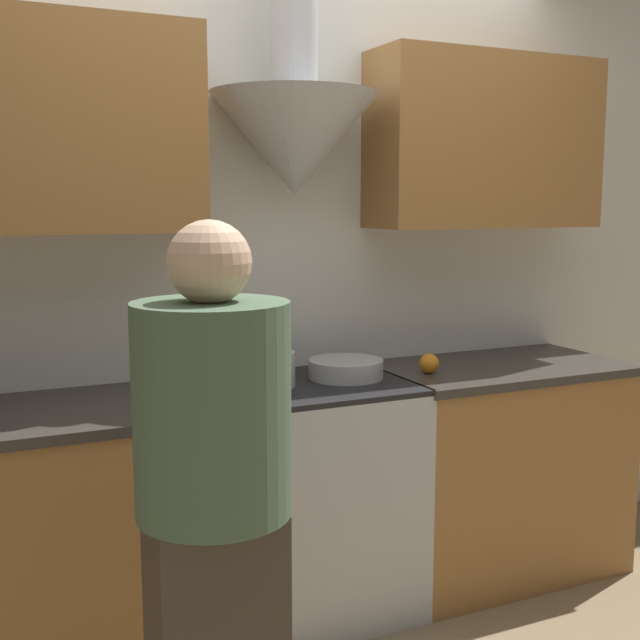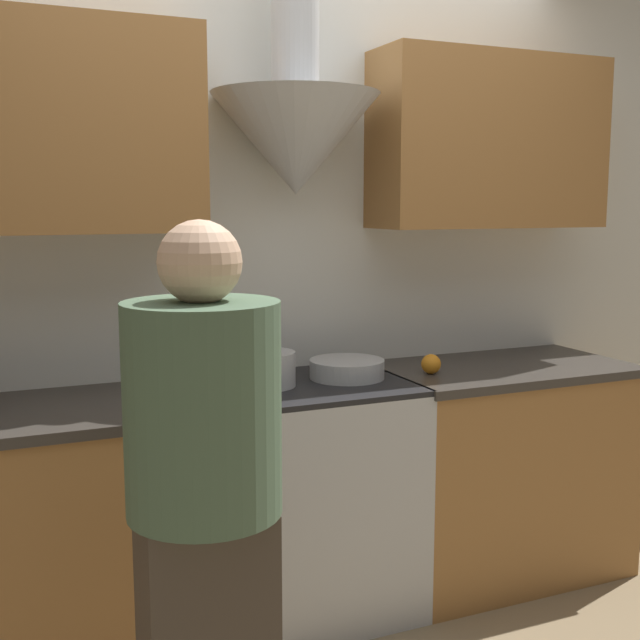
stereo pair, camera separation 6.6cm
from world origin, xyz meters
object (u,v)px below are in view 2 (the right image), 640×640
(stove_range, at_px, (309,496))
(mixing_bowl, at_px, (347,369))
(stock_pot, at_px, (265,369))
(orange_fruit, at_px, (431,364))
(person_foreground_left, at_px, (205,509))

(stove_range, bearing_deg, mixing_bowl, 7.42)
(mixing_bowl, bearing_deg, stock_pot, -178.92)
(mixing_bowl, xyz_separation_m, orange_fruit, (0.33, -0.06, 0.00))
(orange_fruit, bearing_deg, person_foreground_left, -143.35)
(mixing_bowl, height_order, orange_fruit, orange_fruit)
(stove_range, height_order, person_foreground_left, person_foreground_left)
(stock_pot, relative_size, mixing_bowl, 0.77)
(stove_range, bearing_deg, orange_fruit, -4.64)
(stock_pot, height_order, mixing_bowl, stock_pot)
(stock_pot, distance_m, orange_fruit, 0.67)
(stock_pot, relative_size, orange_fruit, 2.83)
(stove_range, distance_m, orange_fruit, 0.69)
(stove_range, relative_size, mixing_bowl, 3.11)
(stove_range, height_order, orange_fruit, orange_fruit)
(stove_range, relative_size, orange_fruit, 11.42)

